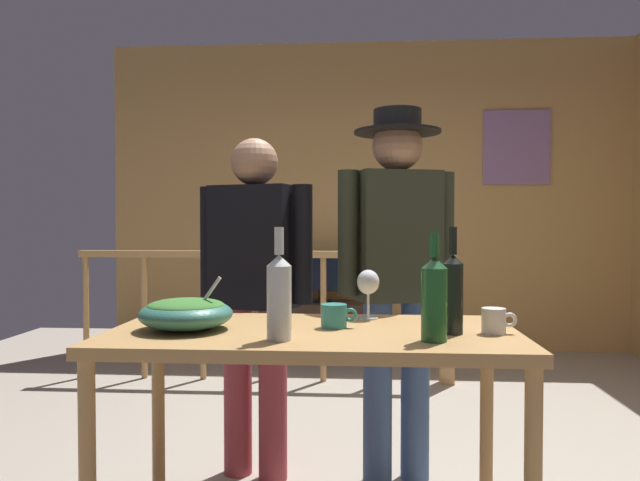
# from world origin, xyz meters

# --- Properties ---
(ground_plane) EXTENTS (7.34, 7.34, 0.00)m
(ground_plane) POSITION_xyz_m (0.00, 0.00, 0.00)
(ground_plane) COLOR #9E9384
(back_wall) EXTENTS (4.82, 0.10, 2.84)m
(back_wall) POSITION_xyz_m (0.00, 2.82, 1.42)
(back_wall) COLOR tan
(back_wall) RESTS_ON ground_plane
(framed_picture) EXTENTS (0.60, 0.03, 0.67)m
(framed_picture) POSITION_xyz_m (1.33, 2.76, 1.86)
(framed_picture) COLOR #9871A4
(stair_railing) EXTENTS (2.80, 0.10, 1.02)m
(stair_railing) POSITION_xyz_m (-0.38, 1.62, 0.62)
(stair_railing) COLOR #B2844C
(stair_railing) RESTS_ON ground_plane
(tv_console) EXTENTS (0.90, 0.40, 0.48)m
(tv_console) POSITION_xyz_m (-0.44, 2.47, 0.24)
(tv_console) COLOR #38281E
(tv_console) RESTS_ON ground_plane
(flat_screen_tv) EXTENTS (0.53, 0.12, 0.41)m
(flat_screen_tv) POSITION_xyz_m (-0.44, 2.44, 0.72)
(flat_screen_tv) COLOR black
(flat_screen_tv) RESTS_ON tv_console
(serving_table) EXTENTS (1.37, 0.69, 0.81)m
(serving_table) POSITION_xyz_m (-0.24, -0.74, 0.72)
(serving_table) COLOR #B2844C
(serving_table) RESTS_ON ground_plane
(salad_bowl) EXTENTS (0.31, 0.31, 0.18)m
(salad_bowl) POSITION_xyz_m (-0.66, -0.78, 0.87)
(salad_bowl) COLOR #337060
(salad_bowl) RESTS_ON serving_table
(wine_glass) EXTENTS (0.08, 0.08, 0.18)m
(wine_glass) POSITION_xyz_m (-0.05, -0.50, 0.94)
(wine_glass) COLOR silver
(wine_glass) RESTS_ON serving_table
(wine_bottle_green) EXTENTS (0.08, 0.08, 0.33)m
(wine_bottle_green) POSITION_xyz_m (0.15, -0.92, 0.94)
(wine_bottle_green) COLOR #1E5628
(wine_bottle_green) RESTS_ON serving_table
(wine_bottle_dark) EXTENTS (0.07, 0.07, 0.35)m
(wine_bottle_dark) POSITION_xyz_m (0.22, -0.79, 0.94)
(wine_bottle_dark) COLOR black
(wine_bottle_dark) RESTS_ON serving_table
(wine_bottle_clear) EXTENTS (0.08, 0.08, 0.35)m
(wine_bottle_clear) POSITION_xyz_m (-0.33, -0.93, 0.95)
(wine_bottle_clear) COLOR silver
(wine_bottle_clear) RESTS_ON serving_table
(mug_teal) EXTENTS (0.12, 0.09, 0.08)m
(mug_teal) POSITION_xyz_m (-0.17, -0.70, 0.85)
(mug_teal) COLOR teal
(mug_teal) RESTS_ON serving_table
(mug_white) EXTENTS (0.11, 0.08, 0.08)m
(mug_white) POSITION_xyz_m (0.36, -0.78, 0.85)
(mug_white) COLOR white
(mug_white) RESTS_ON serving_table
(person_standing_left) EXTENTS (0.54, 0.32, 1.55)m
(person_standing_left) POSITION_xyz_m (-0.56, -0.05, 0.91)
(person_standing_left) COLOR #9E3842
(person_standing_left) RESTS_ON ground_plane
(person_standing_right) EXTENTS (0.53, 0.39, 1.68)m
(person_standing_right) POSITION_xyz_m (0.09, -0.05, 1.00)
(person_standing_right) COLOR #3D5684
(person_standing_right) RESTS_ON ground_plane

